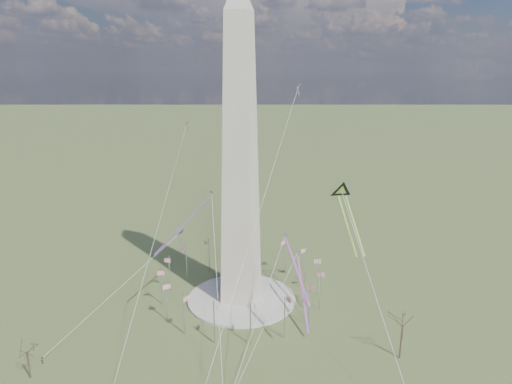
% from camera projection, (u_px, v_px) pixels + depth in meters
% --- Properties ---
extents(ground, '(2000.00, 2000.00, 0.00)m').
position_uv_depth(ground, '(242.00, 300.00, 152.73)').
color(ground, '#415B2D').
rests_on(ground, ground).
extents(plaza, '(36.00, 36.00, 0.80)m').
position_uv_depth(plaza, '(242.00, 299.00, 152.63)').
color(plaza, '#B4B1A4').
rests_on(plaza, ground).
extents(washington_monument, '(15.56, 15.56, 100.00)m').
position_uv_depth(washington_monument, '(240.00, 159.00, 140.27)').
color(washington_monument, beige).
rests_on(washington_monument, plaza).
extents(flagpole_ring, '(54.40, 54.40, 13.00)m').
position_uv_depth(flagpole_ring, '(241.00, 280.00, 150.84)').
color(flagpole_ring, silver).
rests_on(flagpole_ring, ground).
extents(tree_near, '(8.54, 8.54, 14.95)m').
position_uv_depth(tree_near, '(403.00, 322.00, 119.19)').
color(tree_near, '#433728').
rests_on(tree_near, ground).
extents(tree_far, '(6.40, 6.40, 11.20)m').
position_uv_depth(tree_far, '(26.00, 350.00, 111.94)').
color(tree_far, '#433728').
rests_on(tree_far, ground).
extents(person_west, '(1.11, 1.09, 1.81)m').
position_uv_depth(person_west, '(43.00, 360.00, 119.53)').
color(person_west, gray).
rests_on(person_west, ground).
extents(kite_delta_black, '(12.78, 20.77, 17.13)m').
position_uv_depth(kite_delta_black, '(343.00, 195.00, 138.22)').
color(kite_delta_black, black).
rests_on(kite_delta_black, ground).
extents(kite_diamond_purple, '(2.40, 3.40, 9.97)m').
position_uv_depth(kite_diamond_purple, '(180.00, 236.00, 154.62)').
color(kite_diamond_purple, navy).
rests_on(kite_diamond_purple, ground).
extents(kite_streamer_left, '(11.31, 17.37, 13.50)m').
position_uv_depth(kite_streamer_left, '(294.00, 260.00, 126.04)').
color(kite_streamer_left, '#E24223').
rests_on(kite_streamer_left, ground).
extents(kite_streamer_mid, '(12.01, 19.98, 15.23)m').
position_uv_depth(kite_streamer_mid, '(193.00, 214.00, 136.99)').
color(kite_streamer_mid, '#E24223').
rests_on(kite_streamer_mid, ground).
extents(kite_streamer_right, '(8.92, 23.05, 16.39)m').
position_uv_depth(kite_streamer_right, '(301.00, 278.00, 142.25)').
color(kite_streamer_right, '#E24223').
rests_on(kite_streamer_right, ground).
extents(kite_small_red, '(1.21, 1.84, 4.00)m').
position_uv_depth(kite_small_red, '(187.00, 124.00, 183.82)').
color(kite_small_red, red).
rests_on(kite_small_red, ground).
extents(kite_small_white, '(1.38, 2.07, 4.45)m').
position_uv_depth(kite_small_white, '(299.00, 88.00, 170.22)').
color(kite_small_white, silver).
rests_on(kite_small_white, ground).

